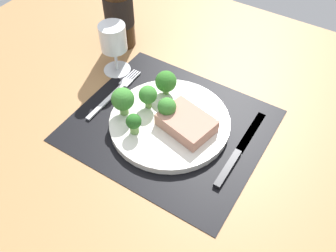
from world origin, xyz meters
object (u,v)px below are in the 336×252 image
object	(u,v)px
steak	(186,124)
wine_glass	(113,41)
plate	(170,122)
fork	(115,93)
knife	(237,153)
wine_bottle	(118,4)

from	to	relation	value
steak	wine_glass	distance (cm)	27.56
plate	fork	xyz separation A→B (cm)	(-16.18, 1.42, -0.55)
fork	knife	size ratio (longest dim) A/B	0.83
fork	knife	bearing A→B (deg)	-0.85
knife	wine_glass	size ratio (longest dim) A/B	1.77
steak	wine_bottle	size ratio (longest dim) A/B	0.36
plate	knife	size ratio (longest dim) A/B	1.14
fork	wine_glass	xyz separation A→B (cm)	(-5.05, 7.50, 8.23)
fork	knife	world-z (taller)	knife
knife	wine_bottle	size ratio (longest dim) A/B	0.75
steak	fork	bearing A→B (deg)	175.04
wine_bottle	wine_glass	size ratio (longest dim) A/B	2.37
wine_glass	fork	bearing A→B (deg)	-56.05
fork	wine_bottle	bearing A→B (deg)	122.65
knife	steak	bearing A→B (deg)	-176.64
steak	wine_glass	bearing A→B (deg)	159.96
steak	wine_bottle	xyz separation A→B (cm)	(-31.10, 19.03, 8.26)
plate	fork	bearing A→B (deg)	174.98
fork	wine_glass	distance (cm)	12.23
fork	wine_bottle	xyz separation A→B (cm)	(-10.75, 17.26, 11.10)
knife	wine_glass	distance (cm)	38.97
steak	knife	xyz separation A→B (cm)	(11.77, 0.87, -2.79)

